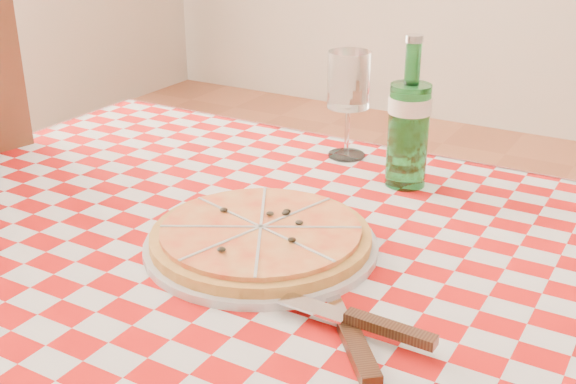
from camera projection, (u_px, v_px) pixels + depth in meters
The scene contains 6 objects.
dining_table at pixel (278, 320), 0.96m from camera, with size 1.20×0.80×0.75m.
tablecloth at pixel (278, 257), 0.92m from camera, with size 1.30×0.90×0.01m, color #A50B0A.
pizza_plate at pixel (261, 235), 0.92m from camera, with size 0.30×0.30×0.04m, color #C78E42, non-canonical shape.
water_bottle at pixel (409, 113), 1.09m from camera, with size 0.07×0.07×0.23m, color #196727, non-canonical shape.
wine_glass at pixel (348, 105), 1.21m from camera, with size 0.07×0.07×0.18m, color silver, non-canonical shape.
cutlery at pixel (347, 319), 0.76m from camera, with size 0.25×0.21×0.03m, color silver, non-canonical shape.
Camera 1 is at (0.42, -0.69, 1.19)m, focal length 45.00 mm.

